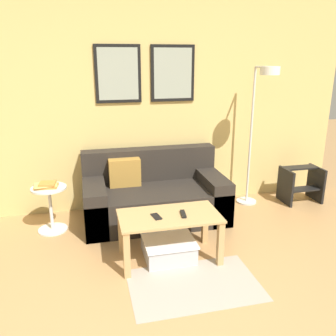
% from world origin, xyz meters
% --- Properties ---
extents(wall_back, '(5.60, 0.09, 2.55)m').
position_xyz_m(wall_back, '(0.01, 2.89, 1.28)').
color(wall_back, '#D6B76B').
rests_on(wall_back, ground_plane).
extents(area_rug, '(1.08, 0.69, 0.01)m').
position_xyz_m(area_rug, '(0.32, 1.07, 0.00)').
color(area_rug, '#A39989').
rests_on(area_rug, ground_plane).
extents(couch, '(1.61, 0.86, 0.77)m').
position_xyz_m(couch, '(0.25, 2.44, 0.27)').
color(couch, '#28231E').
rests_on(couch, ground_plane).
extents(coffee_table, '(0.92, 0.50, 0.44)m').
position_xyz_m(coffee_table, '(0.22, 1.52, 0.35)').
color(coffee_table, tan).
rests_on(coffee_table, ground_plane).
extents(storage_bin, '(0.48, 0.46, 0.19)m').
position_xyz_m(storage_bin, '(0.21, 1.55, 0.10)').
color(storage_bin, '#B2B2B7').
rests_on(storage_bin, ground_plane).
extents(floor_lamp, '(0.26, 0.58, 1.72)m').
position_xyz_m(floor_lamp, '(1.52, 2.41, 1.21)').
color(floor_lamp, silver).
rests_on(floor_lamp, ground_plane).
extents(side_table, '(0.37, 0.37, 0.50)m').
position_xyz_m(side_table, '(-0.89, 2.38, 0.30)').
color(side_table, silver).
rests_on(side_table, ground_plane).
extents(book_stack, '(0.25, 0.19, 0.06)m').
position_xyz_m(book_stack, '(-0.91, 2.37, 0.53)').
color(book_stack, '#D18438').
rests_on(book_stack, side_table).
extents(remote_control, '(0.06, 0.15, 0.02)m').
position_xyz_m(remote_control, '(0.34, 1.50, 0.45)').
color(remote_control, black).
rests_on(remote_control, coffee_table).
extents(cell_phone, '(0.09, 0.15, 0.01)m').
position_xyz_m(cell_phone, '(0.09, 1.51, 0.45)').
color(cell_phone, black).
rests_on(cell_phone, coffee_table).
extents(step_stool, '(0.48, 0.35, 0.45)m').
position_xyz_m(step_stool, '(2.22, 2.49, 0.25)').
color(step_stool, black).
rests_on(step_stool, ground_plane).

